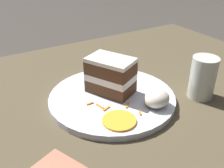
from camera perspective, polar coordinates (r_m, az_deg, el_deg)
name	(u,v)px	position (r m, az deg, el deg)	size (l,w,h in m)	color
ground_plane	(99,118)	(0.64, -2.84, -7.32)	(6.00, 6.00, 0.00)	#38332D
dining_table	(99,112)	(0.63, -2.88, -6.14)	(1.26, 0.86, 0.03)	#4C422D
plate	(112,98)	(0.64, 0.00, -3.03)	(0.30, 0.30, 0.01)	silver
cake_slice	(111,75)	(0.63, -0.29, 1.90)	(0.11, 0.13, 0.09)	#4C2D19
cream_dollop	(157,98)	(0.59, 9.72, -3.13)	(0.06, 0.05, 0.04)	silver
orange_garnish	(121,120)	(0.55, 2.01, -7.77)	(0.07, 0.07, 0.00)	orange
carrot_shreds_scatter	(117,105)	(0.59, 1.04, -4.58)	(0.18, 0.10, 0.00)	orange
drinking_glass	(202,80)	(0.67, 19.05, 0.77)	(0.06, 0.06, 0.10)	beige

